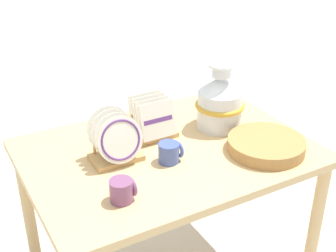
{
  "coord_description": "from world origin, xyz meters",
  "views": [
    {
      "loc": [
        -0.84,
        -1.5,
        1.73
      ],
      "look_at": [
        0.0,
        0.0,
        0.84
      ],
      "focal_mm": 50.0,
      "sensor_mm": 36.0,
      "label": 1
    }
  ],
  "objects_px": {
    "wicker_charger_stack": "(266,145)",
    "mug_plum_glaze": "(123,190)",
    "mug_cobalt_glaze": "(170,152)",
    "dish_rack_round_plates": "(116,142)",
    "dish_rack_square_plates": "(152,124)",
    "ceramic_vase": "(220,101)"
  },
  "relations": [
    {
      "from": "dish_rack_square_plates",
      "to": "mug_plum_glaze",
      "type": "relative_size",
      "value": 2.19
    },
    {
      "from": "dish_rack_square_plates",
      "to": "wicker_charger_stack",
      "type": "xyz_separation_m",
      "value": [
        0.36,
        -0.35,
        -0.04
      ]
    },
    {
      "from": "mug_cobalt_glaze",
      "to": "dish_rack_round_plates",
      "type": "bearing_deg",
      "value": 149.11
    },
    {
      "from": "mug_cobalt_glaze",
      "to": "mug_plum_glaze",
      "type": "bearing_deg",
      "value": -151.84
    },
    {
      "from": "dish_rack_square_plates",
      "to": "mug_cobalt_glaze",
      "type": "bearing_deg",
      "value": -99.28
    },
    {
      "from": "dish_rack_round_plates",
      "to": "wicker_charger_stack",
      "type": "relative_size",
      "value": 0.65
    },
    {
      "from": "ceramic_vase",
      "to": "mug_cobalt_glaze",
      "type": "height_order",
      "value": "ceramic_vase"
    },
    {
      "from": "ceramic_vase",
      "to": "wicker_charger_stack",
      "type": "height_order",
      "value": "ceramic_vase"
    },
    {
      "from": "wicker_charger_stack",
      "to": "mug_cobalt_glaze",
      "type": "bearing_deg",
      "value": 162.55
    },
    {
      "from": "mug_cobalt_glaze",
      "to": "mug_plum_glaze",
      "type": "distance_m",
      "value": 0.31
    },
    {
      "from": "dish_rack_round_plates",
      "to": "dish_rack_square_plates",
      "type": "bearing_deg",
      "value": 27.06
    },
    {
      "from": "dish_rack_square_plates",
      "to": "mug_cobalt_glaze",
      "type": "xyz_separation_m",
      "value": [
        -0.04,
        -0.22,
        -0.02
      ]
    },
    {
      "from": "dish_rack_square_plates",
      "to": "wicker_charger_stack",
      "type": "bearing_deg",
      "value": -44.09
    },
    {
      "from": "ceramic_vase",
      "to": "dish_rack_square_plates",
      "type": "distance_m",
      "value": 0.33
    },
    {
      "from": "wicker_charger_stack",
      "to": "mug_plum_glaze",
      "type": "xyz_separation_m",
      "value": [
        -0.67,
        -0.02,
        0.01
      ]
    },
    {
      "from": "ceramic_vase",
      "to": "mug_plum_glaze",
      "type": "xyz_separation_m",
      "value": [
        -0.62,
        -0.3,
        -0.09
      ]
    },
    {
      "from": "dish_rack_round_plates",
      "to": "mug_plum_glaze",
      "type": "bearing_deg",
      "value": -109.23
    },
    {
      "from": "wicker_charger_stack",
      "to": "dish_rack_square_plates",
      "type": "bearing_deg",
      "value": 135.91
    },
    {
      "from": "ceramic_vase",
      "to": "wicker_charger_stack",
      "type": "bearing_deg",
      "value": -80.81
    },
    {
      "from": "dish_rack_square_plates",
      "to": "mug_cobalt_glaze",
      "type": "height_order",
      "value": "dish_rack_square_plates"
    },
    {
      "from": "dish_rack_round_plates",
      "to": "ceramic_vase",
      "type": "bearing_deg",
      "value": 4.99
    },
    {
      "from": "ceramic_vase",
      "to": "dish_rack_round_plates",
      "type": "xyz_separation_m",
      "value": [
        -0.53,
        -0.05,
        -0.05
      ]
    }
  ]
}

